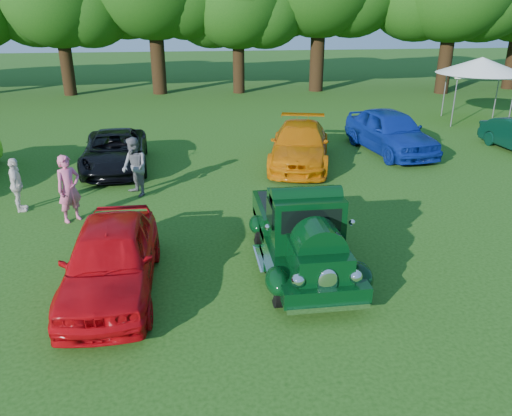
{
  "coord_description": "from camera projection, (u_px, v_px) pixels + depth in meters",
  "views": [
    {
      "loc": [
        -0.45,
        -9.93,
        5.48
      ],
      "look_at": [
        1.01,
        0.81,
        1.1
      ],
      "focal_mm": 35.0,
      "sensor_mm": 36.0,
      "label": 1
    }
  ],
  "objects": [
    {
      "name": "ground",
      "position": [
        217.0,
        269.0,
        11.23
      ],
      "size": [
        120.0,
        120.0,
        0.0
      ],
      "primitive_type": "plane",
      "color": "#1B4510",
      "rests_on": "ground"
    },
    {
      "name": "red_convertible",
      "position": [
        111.0,
        258.0,
        10.11
      ],
      "size": [
        1.79,
        4.39,
        1.49
      ],
      "primitive_type": "imported",
      "rotation": [
        0.0,
        0.0,
        -0.0
      ],
      "color": "#BB080E",
      "rests_on": "ground"
    },
    {
      "name": "canopy_tent",
      "position": [
        481.0,
        66.0,
        24.54
      ],
      "size": [
        5.34,
        5.34,
        3.2
      ],
      "rotation": [
        0.0,
        0.0,
        -0.3
      ],
      "color": "white",
      "rests_on": "ground"
    },
    {
      "name": "spectator_pink",
      "position": [
        69.0,
        189.0,
        13.44
      ],
      "size": [
        0.8,
        0.78,
        1.86
      ],
      "primitive_type": "imported",
      "rotation": [
        0.0,
        0.0,
        0.71
      ],
      "color": "#DA5A88",
      "rests_on": "ground"
    },
    {
      "name": "hero_pickup",
      "position": [
        302.0,
        234.0,
        11.09
      ],
      "size": [
        2.15,
        4.61,
        1.8
      ],
      "color": "black",
      "rests_on": "ground"
    },
    {
      "name": "back_car_orange",
      "position": [
        300.0,
        145.0,
        18.45
      ],
      "size": [
        3.32,
        5.49,
        1.49
      ],
      "primitive_type": "imported",
      "rotation": [
        0.0,
        0.0,
        -0.26
      ],
      "color": "#D06C07",
      "rests_on": "ground"
    },
    {
      "name": "back_car_black",
      "position": [
        115.0,
        151.0,
        17.96
      ],
      "size": [
        2.49,
        4.9,
        1.33
      ],
      "primitive_type": "imported",
      "rotation": [
        0.0,
        0.0,
        0.06
      ],
      "color": "black",
      "rests_on": "ground"
    },
    {
      "name": "spectator_grey",
      "position": [
        135.0,
        167.0,
        15.29
      ],
      "size": [
        1.06,
        1.12,
        1.83
      ],
      "primitive_type": "imported",
      "rotation": [
        0.0,
        0.0,
        -1.01
      ],
      "color": "slate",
      "rests_on": "ground"
    },
    {
      "name": "spectator_white",
      "position": [
        17.0,
        185.0,
        14.14
      ],
      "size": [
        0.57,
        0.98,
        1.57
      ],
      "primitive_type": "imported",
      "rotation": [
        0.0,
        0.0,
        1.79
      ],
      "color": "silver",
      "rests_on": "ground"
    },
    {
      "name": "back_car_blue",
      "position": [
        390.0,
        131.0,
        19.97
      ],
      "size": [
        2.66,
        5.24,
        1.71
      ],
      "primitive_type": "imported",
      "rotation": [
        0.0,
        0.0,
        0.13
      ],
      "color": "navy",
      "rests_on": "ground"
    }
  ]
}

